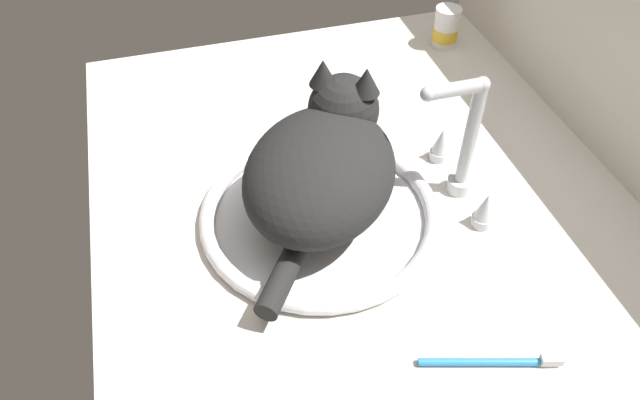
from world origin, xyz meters
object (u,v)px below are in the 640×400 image
at_px(cat, 325,162).
at_px(toothbrush, 494,362).
at_px(sink_basin, 320,214).
at_px(pill_bottle, 446,29).
at_px(faucet, 463,151).

xyz_separation_m(cat, toothbrush, (0.31, 0.12, -0.09)).
bearing_deg(cat, sink_basin, -35.06).
height_order(sink_basin, cat, cat).
distance_m(pill_bottle, toothbrush, 0.74).
xyz_separation_m(faucet, cat, (-0.02, -0.21, 0.02)).
relative_size(pill_bottle, toothbrush, 0.49).
bearing_deg(cat, pill_bottle, 136.10).
xyz_separation_m(faucet, toothbrush, (0.29, -0.09, -0.07)).
bearing_deg(pill_bottle, cat, -43.90).
bearing_deg(sink_basin, toothbrush, 24.78).
relative_size(faucet, pill_bottle, 2.51).
distance_m(sink_basin, faucet, 0.23).
distance_m(sink_basin, cat, 0.09).
height_order(cat, pill_bottle, cat).
bearing_deg(cat, toothbrush, 21.84).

